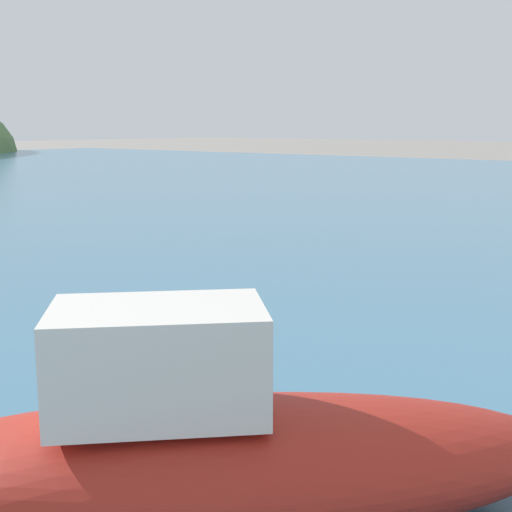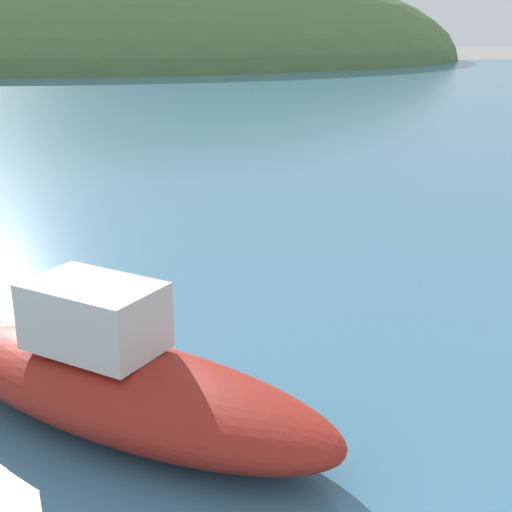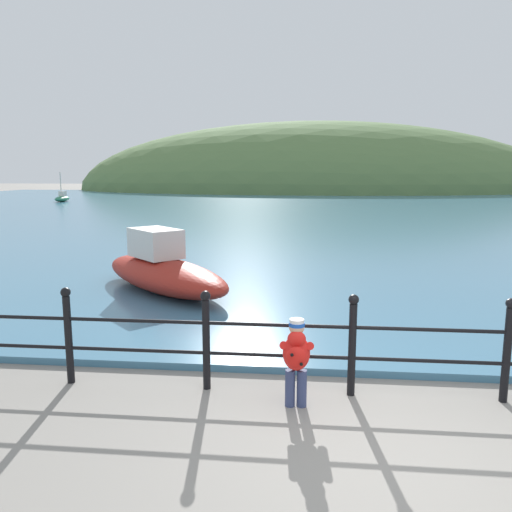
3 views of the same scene
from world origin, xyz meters
The scene contains 1 object.
boat_red_dinghy centered at (-3.79, 5.97, 0.52)m, with size 3.96×3.92×1.29m.
Camera 1 is at (-6.62, 3.39, 2.36)m, focal length 50.00 mm.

